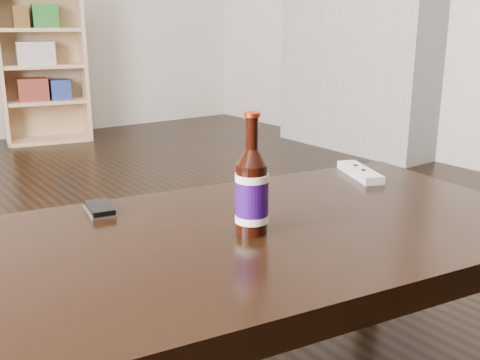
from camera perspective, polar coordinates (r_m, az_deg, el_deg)
floor at (r=1.84m, az=-12.99°, el=-13.02°), size 5.00×6.00×0.01m
bookshelf at (r=4.44m, az=-19.54°, el=11.15°), size 0.65×0.39×1.12m
coffee_table at (r=1.24m, az=3.58°, el=-7.13°), size 1.28×0.86×0.45m
beer_bottle at (r=1.15m, az=1.21°, el=-1.22°), size 0.09×0.09×0.25m
phone at (r=1.33m, az=-14.04°, el=-2.90°), size 0.07×0.11×0.02m
remote at (r=1.63m, az=12.08°, el=0.78°), size 0.13×0.21×0.03m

